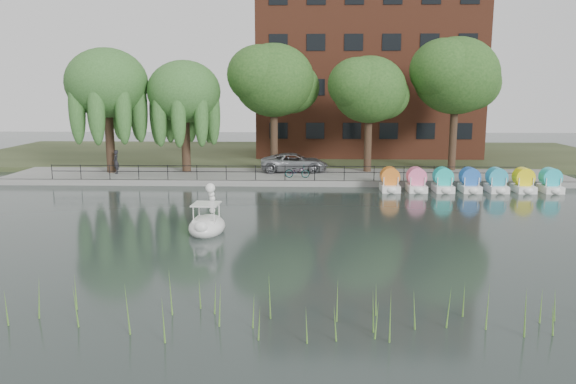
{
  "coord_description": "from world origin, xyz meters",
  "views": [
    {
      "loc": [
        1.41,
        -24.23,
        6.55
      ],
      "look_at": [
        0.5,
        4.0,
        1.3
      ],
      "focal_mm": 35.0,
      "sensor_mm": 36.0,
      "label": 1
    }
  ],
  "objects_px": {
    "minivan": "(294,161)",
    "swan_boat": "(207,222)",
    "bicycle": "(297,171)",
    "pedestrian": "(116,160)"
  },
  "relations": [
    {
      "from": "swan_boat",
      "to": "minivan",
      "type": "bearing_deg",
      "value": 80.94
    },
    {
      "from": "minivan",
      "to": "bicycle",
      "type": "bearing_deg",
      "value": -176.77
    },
    {
      "from": "minivan",
      "to": "bicycle",
      "type": "height_order",
      "value": "minivan"
    },
    {
      "from": "bicycle",
      "to": "swan_boat",
      "type": "xyz_separation_m",
      "value": [
        -3.93,
        -13.62,
        -0.43
      ]
    },
    {
      "from": "minivan",
      "to": "pedestrian",
      "type": "xyz_separation_m",
      "value": [
        -12.92,
        -1.38,
        0.2
      ]
    },
    {
      "from": "bicycle",
      "to": "swan_boat",
      "type": "bearing_deg",
      "value": 165.63
    },
    {
      "from": "minivan",
      "to": "swan_boat",
      "type": "bearing_deg",
      "value": 165.12
    },
    {
      "from": "minivan",
      "to": "bicycle",
      "type": "relative_size",
      "value": 3.32
    },
    {
      "from": "minivan",
      "to": "swan_boat",
      "type": "distance_m",
      "value": 16.82
    },
    {
      "from": "bicycle",
      "to": "swan_boat",
      "type": "distance_m",
      "value": 14.18
    }
  ]
}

